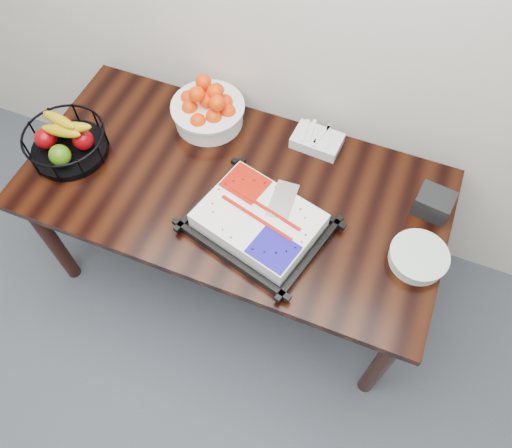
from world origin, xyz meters
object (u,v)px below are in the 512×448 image
at_px(table, 234,198).
at_px(cake_tray, 259,222).
at_px(napkin_box, 433,203).
at_px(tangerine_bowl, 208,107).
at_px(plate_stack, 418,257).
at_px(fruit_basket, 66,141).

height_order(table, cake_tray, cake_tray).
xyz_separation_m(cake_tray, napkin_box, (0.62, 0.34, 0.00)).
bearing_deg(tangerine_bowl, table, -50.50).
relative_size(table, plate_stack, 7.92).
distance_m(cake_tray, tangerine_bowl, 0.62).
bearing_deg(tangerine_bowl, napkin_box, -5.96).
xyz_separation_m(tangerine_bowl, plate_stack, (1.05, -0.36, -0.06)).
height_order(cake_tray, plate_stack, cake_tray).
height_order(tangerine_bowl, plate_stack, tangerine_bowl).
relative_size(table, cake_tray, 3.01).
height_order(cake_tray, fruit_basket, fruit_basket).
height_order(tangerine_bowl, fruit_basket, tangerine_bowl).
height_order(cake_tray, tangerine_bowl, tangerine_bowl).
xyz_separation_m(table, tangerine_bowl, (-0.25, 0.30, 0.18)).
xyz_separation_m(fruit_basket, plate_stack, (1.54, 0.03, -0.05)).
bearing_deg(cake_tray, plate_stack, 8.16).
distance_m(cake_tray, plate_stack, 0.63).
distance_m(cake_tray, fruit_basket, 0.92).
bearing_deg(napkin_box, table, -166.57).
relative_size(table, tangerine_bowl, 5.42).
xyz_separation_m(table, fruit_basket, (-0.74, -0.09, 0.16)).
bearing_deg(plate_stack, fruit_basket, -178.83).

